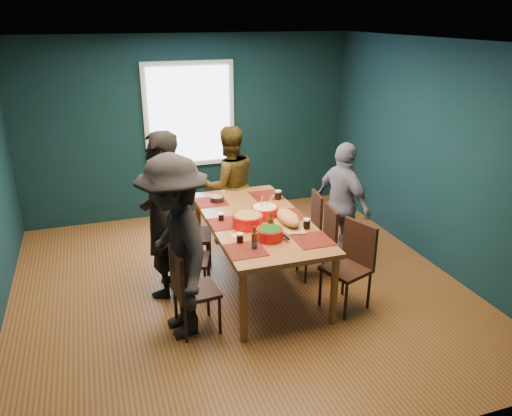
{
  "coord_description": "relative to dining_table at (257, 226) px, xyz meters",
  "views": [
    {
      "loc": [
        -1.41,
        -4.84,
        2.96
      ],
      "look_at": [
        0.23,
        0.05,
        0.94
      ],
      "focal_mm": 35.0,
      "sensor_mm": 36.0,
      "label": 1
    }
  ],
  "objects": [
    {
      "name": "cutting_board",
      "position": [
        0.26,
        -0.26,
        0.15
      ],
      "size": [
        0.38,
        0.71,
        0.15
      ],
      "rotation": [
        0.0,
        0.0,
        -0.2
      ],
      "color": "tan",
      "rests_on": "dining_table"
    },
    {
      "name": "cola_glass_d",
      "position": [
        -0.39,
        0.09,
        0.13
      ],
      "size": [
        0.06,
        0.06,
        0.09
      ],
      "color": "black",
      "rests_on": "dining_table"
    },
    {
      "name": "person_back",
      "position": [
        0.02,
        1.25,
        0.06
      ],
      "size": [
        0.81,
        0.65,
        1.61
      ],
      "primitive_type": "imported",
      "rotation": [
        0.0,
        0.0,
        3.19
      ],
      "color": "black",
      "rests_on": "floor"
    },
    {
      "name": "small_bowl",
      "position": [
        -0.29,
        0.69,
        0.11
      ],
      "size": [
        0.17,
        0.17,
        0.07
      ],
      "color": "black",
      "rests_on": "dining_table"
    },
    {
      "name": "chair_left_far",
      "position": [
        -0.74,
        0.55,
        -0.15
      ],
      "size": [
        0.57,
        0.57,
        1.02
      ],
      "rotation": [
        0.0,
        0.0,
        -0.28
      ],
      "color": "#321910",
      "rests_on": "floor"
    },
    {
      "name": "bowl_salad",
      "position": [
        -0.16,
        -0.15,
        0.15
      ],
      "size": [
        0.33,
        0.33,
        0.14
      ],
      "color": "red",
      "rests_on": "dining_table"
    },
    {
      "name": "dining_table",
      "position": [
        0.0,
        0.0,
        0.0
      ],
      "size": [
        1.09,
        2.16,
        0.82
      ],
      "rotation": [
        0.0,
        0.0,
        -0.01
      ],
      "color": "#945F2C",
      "rests_on": "floor"
    },
    {
      "name": "bowl_herbs",
      "position": [
        -0.05,
        -0.54,
        0.14
      ],
      "size": [
        0.28,
        0.28,
        0.12
      ],
      "color": "red",
      "rests_on": "dining_table"
    },
    {
      "name": "cola_glass_c",
      "position": [
        0.45,
        0.52,
        0.14
      ],
      "size": [
        0.08,
        0.08,
        0.11
      ],
      "color": "black",
      "rests_on": "dining_table"
    },
    {
      "name": "beer_bottle_a",
      "position": [
        -0.26,
        -0.69,
        0.16
      ],
      "size": [
        0.06,
        0.06,
        0.23
      ],
      "color": "#4B250D",
      "rests_on": "dining_table"
    },
    {
      "name": "napkin_a",
      "position": [
        0.4,
        0.04,
        0.08
      ],
      "size": [
        0.18,
        0.18,
        0.0
      ],
      "primitive_type": "cube",
      "rotation": [
        0.0,
        0.0,
        0.35
      ],
      "color": "#F28865",
      "rests_on": "dining_table"
    },
    {
      "name": "bowl_dumpling",
      "position": [
        0.1,
        0.04,
        0.14
      ],
      "size": [
        0.3,
        0.3,
        0.28
      ],
      "color": "red",
      "rests_on": "dining_table"
    },
    {
      "name": "beer_bottle_b",
      "position": [
        0.01,
        -0.39,
        0.16
      ],
      "size": [
        0.06,
        0.06,
        0.23
      ],
      "color": "#4B250D",
      "rests_on": "dining_table"
    },
    {
      "name": "cola_glass_b",
      "position": [
        0.42,
        -0.4,
        0.14
      ],
      "size": [
        0.08,
        0.08,
        0.11
      ],
      "color": "black",
      "rests_on": "dining_table"
    },
    {
      "name": "person_near_left",
      "position": [
        -1.02,
        -0.61,
        0.16
      ],
      "size": [
        0.8,
        1.24,
        1.81
      ],
      "primitive_type": "imported",
      "rotation": [
        0.0,
        0.0,
        4.82
      ],
      "color": "black",
      "rests_on": "floor"
    },
    {
      "name": "chair_right_mid",
      "position": [
        0.8,
        -0.03,
        -0.24
      ],
      "size": [
        0.43,
        0.43,
        0.86
      ],
      "rotation": [
        0.0,
        0.0,
        -0.11
      ],
      "color": "#321910",
      "rests_on": "floor"
    },
    {
      "name": "cola_glass_a",
      "position": [
        -0.36,
        -0.52,
        0.13
      ],
      "size": [
        0.07,
        0.07,
        0.1
      ],
      "color": "black",
      "rests_on": "dining_table"
    },
    {
      "name": "person_right",
      "position": [
        1.17,
        0.21,
        0.03
      ],
      "size": [
        0.58,
        0.97,
        1.55
      ],
      "primitive_type": "imported",
      "rotation": [
        0.0,
        0.0,
        1.81
      ],
      "color": "silver",
      "rests_on": "floor"
    },
    {
      "name": "room",
      "position": [
        -0.23,
        0.26,
        0.63
      ],
      "size": [
        5.01,
        5.01,
        2.71
      ],
      "color": "#99592C",
      "rests_on": "ground"
    },
    {
      "name": "person_far_left",
      "position": [
        -1.03,
        0.2,
        0.18
      ],
      "size": [
        0.67,
        0.79,
        1.85
      ],
      "primitive_type": "imported",
      "rotation": [
        0.0,
        0.0,
        4.32
      ],
      "color": "black",
      "rests_on": "floor"
    },
    {
      "name": "chair_right_near",
      "position": [
        0.81,
        -0.72,
        -0.2
      ],
      "size": [
        0.54,
        0.54,
        0.94
      ],
      "rotation": [
        0.0,
        0.0,
        0.35
      ],
      "color": "#321910",
      "rests_on": "floor"
    },
    {
      "name": "chair_left_mid",
      "position": [
        -0.84,
        0.06,
        -0.24
      ],
      "size": [
        0.49,
        0.49,
        0.87
      ],
      "rotation": [
        0.0,
        0.0,
        -0.32
      ],
      "color": "#321910",
      "rests_on": "floor"
    },
    {
      "name": "chair_right_far",
      "position": [
        0.88,
        0.51,
        -0.25
      ],
      "size": [
        0.43,
        0.43,
        0.84
      ],
      "rotation": [
        0.0,
        0.0,
        -0.13
      ],
      "color": "#321910",
      "rests_on": "floor"
    },
    {
      "name": "napkin_c",
      "position": [
        0.33,
        -0.67,
        0.08
      ],
      "size": [
        0.21,
        0.21,
        0.0
      ],
      "primitive_type": "cube",
      "rotation": [
        0.0,
        0.0,
        0.72
      ],
      "color": "#F28865",
      "rests_on": "dining_table"
    },
    {
      "name": "chair_left_near",
      "position": [
        -0.93,
        -0.66,
        -0.22
      ],
      "size": [
        0.44,
        0.44,
        0.89
      ],
      "rotation": [
        0.0,
        0.0,
        0.1
      ],
      "color": "#321910",
      "rests_on": "floor"
    },
    {
      "name": "napkin_b",
      "position": [
        -0.33,
        -0.34,
        0.08
      ],
      "size": [
        0.14,
        0.14,
        0.0
      ],
      "primitive_type": "cube",
      "rotation": [
        0.0,
        0.0,
        0.16
      ],
      "color": "#F28865",
      "rests_on": "dining_table"
    }
  ]
}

